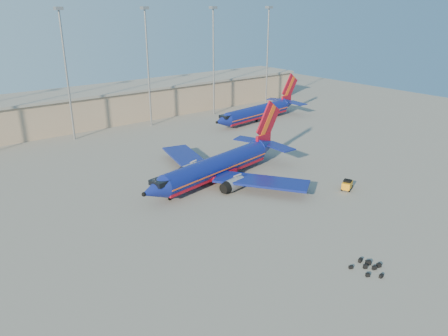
{
  "coord_description": "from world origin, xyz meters",
  "views": [
    {
      "loc": [
        -37.13,
        -51.08,
        29.07
      ],
      "look_at": [
        3.91,
        1.54,
        4.0
      ],
      "focal_mm": 35.0,
      "sensor_mm": 36.0,
      "label": 1
    }
  ],
  "objects": [
    {
      "name": "baggage_tug",
      "position": [
        20.38,
        -10.81,
        0.9
      ],
      "size": [
        2.77,
        2.29,
        1.72
      ],
      "rotation": [
        0.0,
        0.0,
        0.42
      ],
      "color": "orange",
      "rests_on": "ground"
    },
    {
      "name": "ground",
      "position": [
        0.0,
        0.0,
        0.0
      ],
      "size": [
        220.0,
        220.0,
        0.0
      ],
      "primitive_type": "plane",
      "color": "slate",
      "rests_on": "ground"
    },
    {
      "name": "light_mast_row",
      "position": [
        5.0,
        46.0,
        17.55
      ],
      "size": [
        101.6,
        1.6,
        28.65
      ],
      "color": "gray",
      "rests_on": "ground"
    },
    {
      "name": "aircraft_main",
      "position": [
        6.3,
        5.97,
        2.52
      ],
      "size": [
        34.63,
        33.01,
        11.82
      ],
      "rotation": [
        0.0,
        0.0,
        0.19
      ],
      "color": "navy",
      "rests_on": "ground"
    },
    {
      "name": "terminal_building",
      "position": [
        10.0,
        58.0,
        4.32
      ],
      "size": [
        122.0,
        16.0,
        8.5
      ],
      "color": "gray",
      "rests_on": "ground"
    },
    {
      "name": "aircraft_second",
      "position": [
        39.77,
        32.49,
        2.55
      ],
      "size": [
        32.67,
        12.65,
        11.1
      ],
      "rotation": [
        0.0,
        0.0,
        0.14
      ],
      "color": "navy",
      "rests_on": "ground"
    },
    {
      "name": "luggage_pile",
      "position": [
        3.24,
        -26.96,
        0.23
      ],
      "size": [
        3.46,
        3.86,
        0.55
      ],
      "color": "black",
      "rests_on": "ground"
    }
  ]
}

